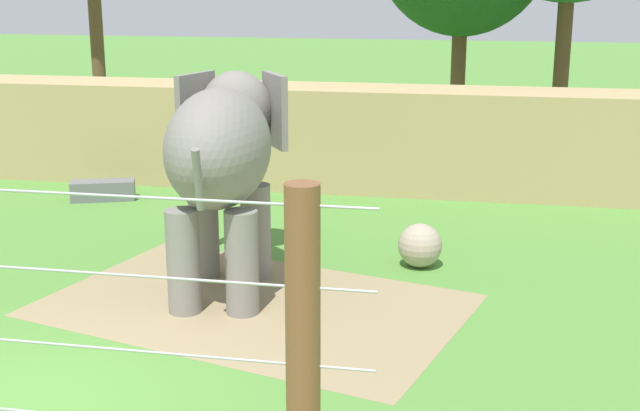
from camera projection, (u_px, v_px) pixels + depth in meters
ground_plane at (31, 402)px, 10.24m from camera, size 120.00×120.00×0.00m
dirt_patch at (253, 305)px, 13.22m from camera, size 7.10×5.56×0.01m
embankment_wall at (266, 135)px, 20.71m from camera, size 36.00×1.80×2.38m
elephant at (223, 153)px, 13.51m from camera, size 2.09×4.48×3.33m
enrichment_ball at (420, 245)px, 14.89m from camera, size 0.77×0.77×0.77m
feed_trough at (103, 190)px, 19.36m from camera, size 1.49×0.94×0.44m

